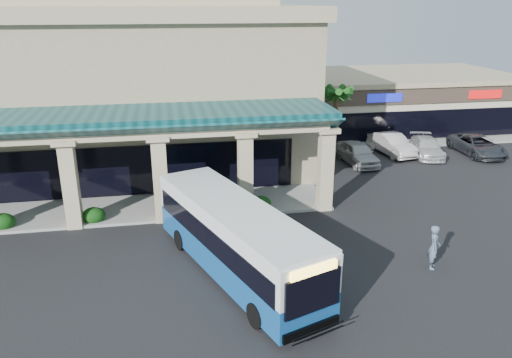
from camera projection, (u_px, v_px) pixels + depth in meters
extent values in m
plane|color=black|center=(231.00, 262.00, 22.56)|extent=(110.00, 110.00, 0.00)
imported|color=slate|center=(434.00, 247.00, 21.79)|extent=(0.75, 0.87, 2.01)
imported|color=#B1B1B1|center=(358.00, 153.00, 36.08)|extent=(2.12, 4.74, 1.58)
imported|color=silver|center=(392.00, 144.00, 38.33)|extent=(2.36, 5.00, 1.58)
imported|color=silver|center=(427.00, 147.00, 37.95)|extent=(2.99, 5.04, 1.37)
imported|color=#33363D|center=(477.00, 145.00, 38.28)|extent=(2.54, 5.40, 1.49)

